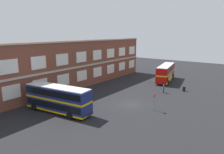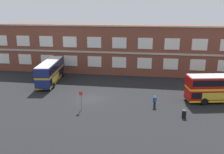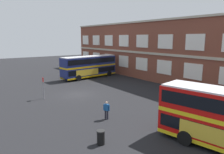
% 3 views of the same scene
% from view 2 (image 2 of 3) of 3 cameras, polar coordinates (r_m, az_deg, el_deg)
% --- Properties ---
extents(ground_plane, '(120.00, 120.00, 0.00)m').
position_cam_2_polar(ground_plane, '(39.50, -4.15, -4.12)').
color(ground_plane, black).
extents(brick_terminal_building, '(52.01, 8.19, 10.36)m').
position_cam_2_polar(brick_terminal_building, '(53.47, -0.52, 6.84)').
color(brick_terminal_building, brown).
rests_on(brick_terminal_building, ground).
extents(double_decker_near, '(3.96, 11.24, 4.07)m').
position_cam_2_polar(double_decker_near, '(46.47, -14.41, 1.28)').
color(double_decker_near, navy).
rests_on(double_decker_near, ground).
extents(double_decker_middle, '(11.29, 4.67, 4.07)m').
position_cam_2_polar(double_decker_middle, '(39.47, 25.05, -2.36)').
color(double_decker_middle, red).
rests_on(double_decker_middle, ground).
extents(waiting_passenger, '(0.58, 0.44, 1.70)m').
position_cam_2_polar(waiting_passenger, '(34.73, 10.12, -5.59)').
color(waiting_passenger, black).
rests_on(waiting_passenger, ground).
extents(bus_stand_flag, '(0.44, 0.10, 2.70)m').
position_cam_2_polar(bus_stand_flag, '(33.24, -7.37, -5.17)').
color(bus_stand_flag, slate).
rests_on(bus_stand_flag, ground).
extents(station_litter_bin, '(0.60, 0.60, 1.03)m').
position_cam_2_polar(station_litter_bin, '(32.51, 16.76, -8.38)').
color(station_litter_bin, black).
rests_on(station_litter_bin, ground).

